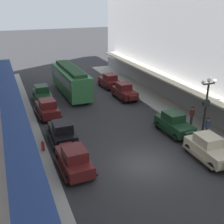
# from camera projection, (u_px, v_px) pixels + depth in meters

# --- Properties ---
(ground_plane) EXTENTS (200.00, 200.00, 0.00)m
(ground_plane) POSITION_uv_depth(u_px,v_px,m) (143.00, 164.00, 19.90)
(ground_plane) COLOR #2D2D30
(sidewalk_left) EXTENTS (3.00, 60.00, 0.15)m
(sidewalk_left) POSITION_uv_depth(u_px,v_px,m) (37.00, 189.00, 17.26)
(sidewalk_left) COLOR #A8A59E
(sidewalk_left) RESTS_ON ground
(parked_car_0) EXTENTS (2.21, 4.28, 1.84)m
(parked_car_0) POSITION_uv_depth(u_px,v_px,m) (124.00, 91.00, 32.76)
(parked_car_0) COLOR #591919
(parked_car_0) RESTS_ON ground
(parked_car_1) EXTENTS (2.31, 4.32, 1.84)m
(parked_car_1) POSITION_uv_depth(u_px,v_px,m) (109.00, 80.00, 36.94)
(parked_car_1) COLOR #591919
(parked_car_1) RESTS_ON ground
(parked_car_2) EXTENTS (2.16, 4.27, 1.84)m
(parked_car_2) POSITION_uv_depth(u_px,v_px,m) (42.00, 93.00, 31.86)
(parked_car_2) COLOR #193D23
(parked_car_2) RESTS_ON ground
(parked_car_3) EXTENTS (2.26, 4.30, 1.84)m
(parked_car_3) POSITION_uv_depth(u_px,v_px,m) (74.00, 159.00, 18.82)
(parked_car_3) COLOR #591919
(parked_car_3) RESTS_ON ground
(parked_car_4) EXTENTS (2.16, 4.27, 1.84)m
(parked_car_4) POSITION_uv_depth(u_px,v_px,m) (62.00, 131.00, 22.73)
(parked_car_4) COLOR black
(parked_car_4) RESTS_ON ground
(parked_car_5) EXTENTS (2.31, 4.32, 1.84)m
(parked_car_5) POSITION_uv_depth(u_px,v_px,m) (47.00, 108.00, 27.72)
(parked_car_5) COLOR #591919
(parked_car_5) RESTS_ON ground
(parked_car_6) EXTENTS (2.24, 4.30, 1.84)m
(parked_car_6) POSITION_uv_depth(u_px,v_px,m) (209.00, 148.00, 20.23)
(parked_car_6) COLOR beige
(parked_car_6) RESTS_ON ground
(parked_car_7) EXTENTS (2.24, 4.30, 1.84)m
(parked_car_7) POSITION_uv_depth(u_px,v_px,m) (174.00, 123.00, 24.28)
(parked_car_7) COLOR #193D23
(parked_car_7) RESTS_ON ground
(streetcar) EXTENTS (2.72, 9.65, 3.46)m
(streetcar) POSITION_uv_depth(u_px,v_px,m) (71.00, 79.00, 33.83)
(streetcar) COLOR #33723F
(streetcar) RESTS_ON ground
(lamp_post_with_clock) EXTENTS (1.42, 0.44, 5.16)m
(lamp_post_with_clock) POSITION_uv_depth(u_px,v_px,m) (206.00, 106.00, 22.40)
(lamp_post_with_clock) COLOR black
(lamp_post_with_clock) RESTS_ON sidewalk_right
(fire_hydrant) EXTENTS (0.24, 0.24, 0.82)m
(fire_hydrant) POSITION_uv_depth(u_px,v_px,m) (43.00, 146.00, 21.32)
(fire_hydrant) COLOR #B21E19
(fire_hydrant) RESTS_ON sidewalk_left
(pedestrian_0) EXTENTS (0.36, 0.28, 1.67)m
(pedestrian_0) POSITION_uv_depth(u_px,v_px,m) (192.00, 115.00, 25.66)
(pedestrian_0) COLOR #2D2D33
(pedestrian_0) RESTS_ON sidewalk_right
(pedestrian_1) EXTENTS (0.36, 0.28, 1.67)m
(pedestrian_1) POSITION_uv_depth(u_px,v_px,m) (207.00, 127.00, 23.34)
(pedestrian_1) COLOR #4C4238
(pedestrian_1) RESTS_ON sidewalk_right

